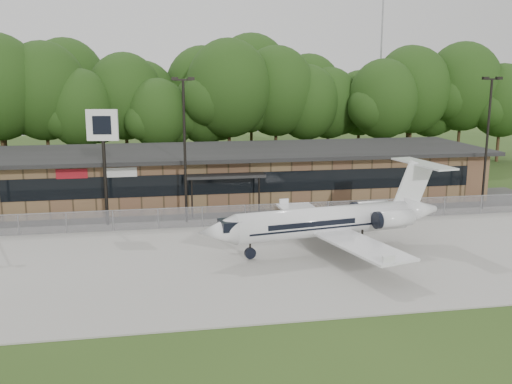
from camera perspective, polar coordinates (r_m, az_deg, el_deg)
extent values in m
plane|color=#2B4619|center=(26.35, 6.43, -11.74)|extent=(160.00, 160.00, 0.00)
cube|color=#9E9B93|center=(33.58, 2.53, -6.35)|extent=(64.00, 18.00, 0.08)
cube|color=#383835|center=(44.44, -0.73, -1.81)|extent=(50.00, 9.00, 0.06)
cube|color=brown|center=(48.39, -1.61, 1.70)|extent=(40.00, 10.00, 4.00)
cube|color=black|center=(43.46, -0.62, 0.94)|extent=(36.00, 0.08, 1.60)
cube|color=black|center=(47.57, -1.53, 4.14)|extent=(41.00, 11.50, 0.30)
cube|color=black|center=(42.49, -3.15, 1.63)|extent=(6.00, 1.60, 0.20)
cube|color=maroon|center=(43.06, -17.94, 1.75)|extent=(2.20, 0.06, 0.70)
cube|color=silver|center=(42.72, -13.29, 1.93)|extent=(2.20, 0.06, 0.70)
cube|color=gray|center=(39.97, 0.33, -2.30)|extent=(46.00, 0.03, 1.50)
cube|color=gray|center=(39.79, 0.34, -1.25)|extent=(46.00, 0.04, 0.04)
cylinder|color=gray|center=(76.85, 12.38, 13.05)|extent=(0.20, 0.20, 25.00)
cylinder|color=black|center=(40.04, -7.12, 3.83)|extent=(0.18, 0.18, 10.00)
cube|color=black|center=(39.67, -7.31, 11.07)|extent=(1.20, 0.12, 0.12)
cube|color=black|center=(39.64, -8.12, 11.15)|extent=(0.45, 0.30, 0.22)
cube|color=black|center=(39.70, -6.51, 11.20)|extent=(0.45, 0.30, 0.22)
cylinder|color=black|center=(47.21, 22.06, 4.26)|extent=(0.18, 0.18, 10.00)
cube|color=black|center=(46.89, 22.55, 10.39)|extent=(1.20, 0.12, 0.12)
cube|color=black|center=(46.59, 21.97, 10.51)|extent=(0.45, 0.30, 0.22)
cube|color=black|center=(47.18, 23.13, 10.43)|extent=(0.45, 0.30, 0.22)
cylinder|color=silver|center=(33.87, 6.74, -3.07)|extent=(10.99, 3.43, 1.74)
cone|color=silver|center=(31.64, -3.96, -4.09)|extent=(2.42, 2.06, 1.74)
cone|color=silver|center=(37.15, 15.98, -1.86)|extent=(2.63, 2.09, 1.74)
cube|color=silver|center=(31.22, 10.50, -5.42)|extent=(3.39, 6.81, 0.13)
cube|color=silver|center=(37.36, 5.07, -2.40)|extent=(3.39, 6.81, 0.13)
cylinder|color=silver|center=(34.57, 13.58, -2.74)|extent=(2.51, 1.34, 0.98)
cylinder|color=silver|center=(36.81, 11.30, -1.76)|extent=(2.51, 1.34, 0.98)
cube|color=silver|center=(36.52, 15.42, 0.47)|extent=(2.66, 0.57, 3.27)
cube|color=silver|center=(36.66, 16.38, 2.61)|extent=(2.18, 5.15, 0.11)
cube|color=black|center=(31.76, -2.64, -3.44)|extent=(1.28, 1.46, 0.54)
cube|color=black|center=(35.15, 9.56, -5.09)|extent=(1.27, 2.71, 0.76)
cylinder|color=black|center=(32.61, -0.59, -6.26)|extent=(0.75, 0.75, 0.24)
cylinder|color=black|center=(40.60, -14.88, 2.00)|extent=(0.26, 0.26, 7.72)
cube|color=silver|center=(40.20, -15.12, 6.48)|extent=(2.13, 0.55, 2.12)
cube|color=black|center=(40.08, -15.16, 6.46)|extent=(1.25, 0.22, 1.25)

